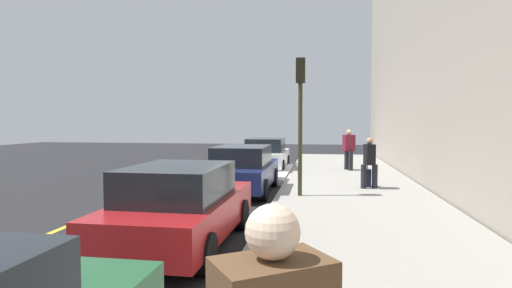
# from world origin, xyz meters

# --- Properties ---
(ground_plane) EXTENTS (56.00, 56.00, 0.00)m
(ground_plane) POSITION_xyz_m (0.00, 0.00, 0.00)
(ground_plane) COLOR black
(sidewalk) EXTENTS (28.00, 4.60, 0.15)m
(sidewalk) POSITION_xyz_m (0.00, -3.30, 0.07)
(sidewalk) COLOR gray
(sidewalk) RESTS_ON ground
(lane_stripe_centre) EXTENTS (28.00, 0.14, 0.01)m
(lane_stripe_centre) POSITION_xyz_m (0.00, 3.20, 0.00)
(lane_stripe_centre) COLOR gold
(lane_stripe_centre) RESTS_ON ground
(snow_bank_curb) EXTENTS (5.59, 0.56, 0.22)m
(snow_bank_curb) POSITION_xyz_m (4.18, -0.70, 0.11)
(snow_bank_curb) COLOR white
(snow_bank_curb) RESTS_ON ground
(parked_car_red) EXTENTS (4.25, 1.94, 1.51)m
(parked_car_red) POSITION_xyz_m (-6.03, 0.24, 0.76)
(parked_car_red) COLOR black
(parked_car_red) RESTS_ON ground
(parked_car_navy) EXTENTS (4.39, 1.90, 1.51)m
(parked_car_navy) POSITION_xyz_m (-0.19, 0.18, 0.76)
(parked_car_navy) COLOR black
(parked_car_navy) RESTS_ON ground
(parked_car_white) EXTENTS (4.28, 1.91, 1.51)m
(parked_car_white) POSITION_xyz_m (5.78, 0.21, 0.76)
(parked_car_white) COLOR black
(parked_car_white) RESTS_ON ground
(pedestrian_black_coat) EXTENTS (0.48, 0.53, 1.63)m
(pedestrian_black_coat) POSITION_xyz_m (0.35, -3.82, 1.02)
(pedestrian_black_coat) COLOR black
(pedestrian_black_coat) RESTS_ON sidewalk
(pedestrian_burgundy_coat) EXTENTS (0.56, 0.56, 1.78)m
(pedestrian_burgundy_coat) POSITION_xyz_m (5.36, -3.50, 1.10)
(pedestrian_burgundy_coat) COLOR black
(pedestrian_burgundy_coat) RESTS_ON sidewalk
(traffic_light_pole) EXTENTS (0.35, 0.26, 3.95)m
(traffic_light_pole) POSITION_xyz_m (-1.25, -1.69, 2.84)
(traffic_light_pole) COLOR #2D2D19
(traffic_light_pole) RESTS_ON sidewalk
(rolling_suitcase) EXTENTS (0.34, 0.22, 0.93)m
(rolling_suitcase) POSITION_xyz_m (0.71, -3.80, 0.44)
(rolling_suitcase) COLOR #191E38
(rolling_suitcase) RESTS_ON sidewalk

